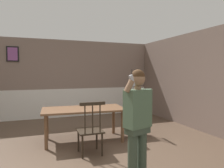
{
  "coord_description": "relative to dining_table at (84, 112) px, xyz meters",
  "views": [
    {
      "loc": [
        -0.8,
        -3.96,
        1.57
      ],
      "look_at": [
        0.42,
        -0.71,
        1.37
      ],
      "focal_mm": 33.38,
      "sensor_mm": 36.0,
      "label": 1
    }
  ],
  "objects": [
    {
      "name": "dining_table",
      "position": [
        0.0,
        0.0,
        0.0
      ],
      "size": [
        1.9,
        1.04,
        0.75
      ],
      "rotation": [
        0.0,
        0.0,
        -0.08
      ],
      "color": "brown",
      "rests_on": "ground_plane"
    },
    {
      "name": "chair_by_doorway",
      "position": [
        1.3,
        -0.1,
        -0.2
      ],
      "size": [
        0.5,
        0.5,
        0.94
      ],
      "rotation": [
        0.0,
        0.0,
        1.53
      ],
      "color": "#513823",
      "rests_on": "ground_plane"
    },
    {
      "name": "ground_plane",
      "position": [
        -0.25,
        -0.67,
        -0.66
      ],
      "size": [
        7.57,
        7.57,
        0.0
      ],
      "primitive_type": "plane",
      "color": "brown"
    },
    {
      "name": "person_figure",
      "position": [
        0.36,
        -1.97,
        0.25
      ],
      "size": [
        0.52,
        0.32,
        1.62
      ],
      "rotation": [
        0.0,
        0.0,
        3.44
      ],
      "color": "#3A493A",
      "rests_on": "ground_plane"
    },
    {
      "name": "room_right_partition",
      "position": [
        3.14,
        -0.68,
        0.68
      ],
      "size": [
        0.13,
        6.88,
        2.68
      ],
      "color": "#756056",
      "rests_on": "ground_plane"
    },
    {
      "name": "chair_near_window",
      "position": [
        -0.06,
        -0.84,
        -0.18
      ],
      "size": [
        0.48,
        0.48,
        1.03
      ],
      "rotation": [
        0.0,
        0.0,
        -0.01
      ],
      "color": "#2D2319",
      "rests_on": "ground_plane"
    },
    {
      "name": "room_back_partition",
      "position": [
        -0.25,
        2.77,
        0.63
      ],
      "size": [
        6.78,
        0.17,
        2.68
      ],
      "color": "gray",
      "rests_on": "ground_plane"
    }
  ]
}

